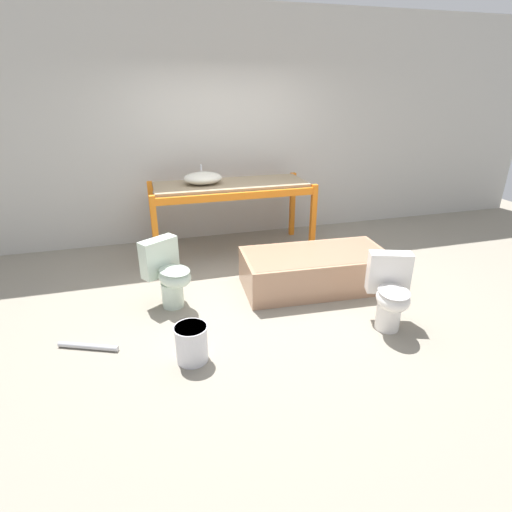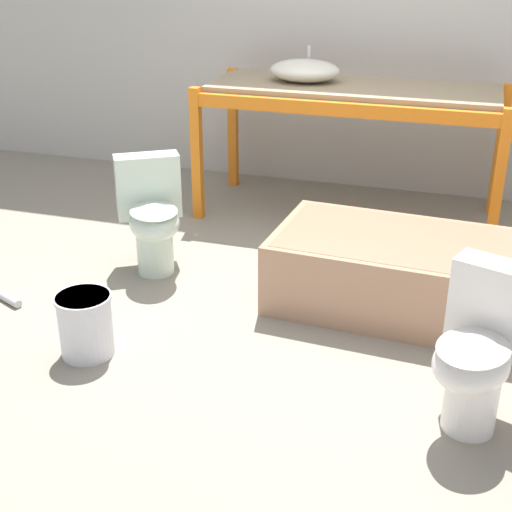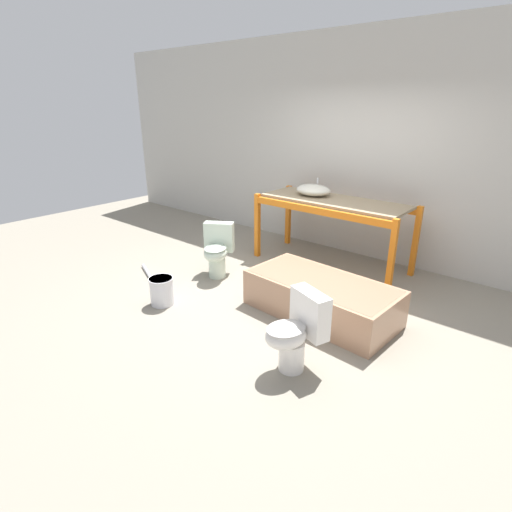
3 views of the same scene
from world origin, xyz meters
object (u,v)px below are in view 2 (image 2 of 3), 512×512
at_px(toilet_far, 152,215).
at_px(bathtub_main, 421,271).
at_px(sink_basin, 305,71).
at_px(bucket_white, 85,324).
at_px(toilet_near, 481,350).

bearing_deg(toilet_far, bathtub_main, -33.12).
height_order(sink_basin, bucket_white, sink_basin).
xyz_separation_m(bathtub_main, toilet_far, (-1.65, 0.02, 0.13)).
distance_m(sink_basin, bucket_white, 2.57).
bearing_deg(sink_basin, bathtub_main, -53.11).
xyz_separation_m(sink_basin, toilet_near, (1.37, -2.36, -0.68)).
bearing_deg(sink_basin, toilet_near, -59.80).
bearing_deg(toilet_near, bathtub_main, 128.78).
bearing_deg(toilet_far, bucket_white, -116.95).
height_order(sink_basin, bathtub_main, sink_basin).
distance_m(bathtub_main, toilet_near, 1.04).
distance_m(toilet_near, toilet_far, 2.22).
height_order(toilet_near, toilet_far, same).
xyz_separation_m(bathtub_main, bucket_white, (-1.55, -0.98, -0.07)).
bearing_deg(sink_basin, toilet_far, -114.15).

